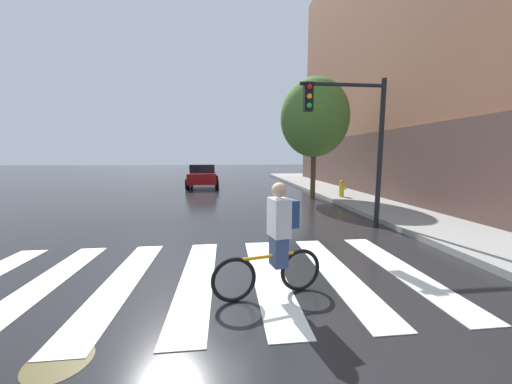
% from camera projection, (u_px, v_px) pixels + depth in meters
% --- Properties ---
extents(ground_plane, '(120.00, 120.00, 0.00)m').
position_uv_depth(ground_plane, '(178.00, 279.00, 4.67)').
color(ground_plane, black).
extents(crosswalk_stripes, '(7.88, 3.57, 0.01)m').
position_uv_depth(crosswalk_stripes, '(197.00, 278.00, 4.71)').
color(crosswalk_stripes, silver).
rests_on(crosswalk_stripes, ground).
extents(manhole_cover, '(0.64, 0.64, 0.01)m').
position_uv_depth(manhole_cover, '(59.00, 361.00, 2.81)').
color(manhole_cover, '#473D1E').
rests_on(manhole_cover, ground).
extents(sedan_mid, '(2.17, 4.40, 1.50)m').
position_uv_depth(sedan_mid, '(203.00, 175.00, 18.56)').
color(sedan_mid, maroon).
rests_on(sedan_mid, ground).
extents(cyclist, '(1.68, 0.45, 1.69)m').
position_uv_depth(cyclist, '(277.00, 240.00, 4.06)').
color(cyclist, black).
rests_on(cyclist, ground).
extents(traffic_light_near, '(2.47, 0.28, 4.20)m').
position_uv_depth(traffic_light_near, '(354.00, 127.00, 7.78)').
color(traffic_light_near, black).
rests_on(traffic_light_near, ground).
extents(fire_hydrant, '(0.33, 0.22, 0.78)m').
position_uv_depth(fire_hydrant, '(342.00, 188.00, 13.10)').
color(fire_hydrant, gold).
rests_on(fire_hydrant, sidewalk).
extents(street_tree_near, '(3.19, 3.19, 5.67)m').
position_uv_depth(street_tree_near, '(315.00, 118.00, 13.00)').
color(street_tree_near, '#4C3823').
rests_on(street_tree_near, ground).
extents(corner_building, '(17.17, 19.77, 14.79)m').
position_uv_depth(corner_building, '(495.00, 64.00, 16.16)').
color(corner_building, brown).
rests_on(corner_building, ground).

